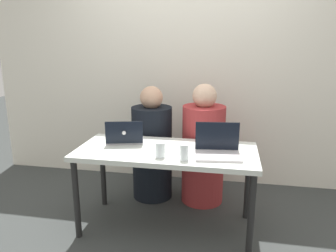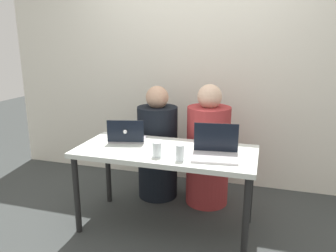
{
  "view_description": "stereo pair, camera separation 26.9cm",
  "coord_description": "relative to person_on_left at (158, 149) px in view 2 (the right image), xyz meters",
  "views": [
    {
      "loc": [
        0.49,
        -2.49,
        1.57
      ],
      "look_at": [
        0.0,
        0.07,
        0.89
      ],
      "focal_mm": 35.0,
      "sensor_mm": 36.0,
      "label": 1
    },
    {
      "loc": [
        0.75,
        -2.43,
        1.57
      ],
      "look_at": [
        0.0,
        0.07,
        0.89
      ],
      "focal_mm": 35.0,
      "sensor_mm": 36.0,
      "label": 2
    }
  ],
  "objects": [
    {
      "name": "water_glass_right",
      "position": [
        0.43,
        -0.77,
        0.25
      ],
      "size": [
        0.06,
        0.06,
        0.12
      ],
      "color": "white",
      "rests_on": "desk"
    },
    {
      "name": "laptop_front_right",
      "position": [
        0.67,
        -0.62,
        0.25
      ],
      "size": [
        0.37,
        0.3,
        0.24
      ],
      "rotation": [
        0.0,
        0.0,
        0.12
      ],
      "color": "silver",
      "rests_on": "desk"
    },
    {
      "name": "person_on_left",
      "position": [
        0.0,
        0.0,
        0.0
      ],
      "size": [
        0.45,
        0.45,
        1.15
      ],
      "rotation": [
        0.0,
        0.0,
        3.01
      ],
      "color": "black",
      "rests_on": "ground"
    },
    {
      "name": "laptop_back_left",
      "position": [
        -0.13,
        -0.45,
        0.24
      ],
      "size": [
        0.36,
        0.29,
        0.21
      ],
      "rotation": [
        0.0,
        0.0,
        3.39
      ],
      "color": "#B6B1BA",
      "rests_on": "desk"
    },
    {
      "name": "person_on_right",
      "position": [
        0.51,
        0.0,
        0.02
      ],
      "size": [
        0.5,
        0.5,
        1.18
      ],
      "rotation": [
        0.0,
        0.0,
        3.38
      ],
      "color": "#9C2E2F",
      "rests_on": "ground"
    },
    {
      "name": "ground_plane",
      "position": [
        0.26,
        -0.55,
        -0.51
      ],
      "size": [
        12.0,
        12.0,
        0.0
      ],
      "primitive_type": "plane",
      "color": "#363A39"
    },
    {
      "name": "desk",
      "position": [
        0.26,
        -0.55,
        0.13
      ],
      "size": [
        1.47,
        0.67,
        0.71
      ],
      "color": "silver",
      "rests_on": "ground"
    },
    {
      "name": "back_wall",
      "position": [
        0.26,
        0.56,
        0.73
      ],
      "size": [
        4.5,
        0.1,
        2.49
      ],
      "primitive_type": "cube",
      "color": "silver",
      "rests_on": "ground"
    },
    {
      "name": "water_glass_center",
      "position": [
        0.25,
        -0.74,
        0.25
      ],
      "size": [
        0.07,
        0.07,
        0.12
      ],
      "color": "white",
      "rests_on": "desk"
    }
  ]
}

